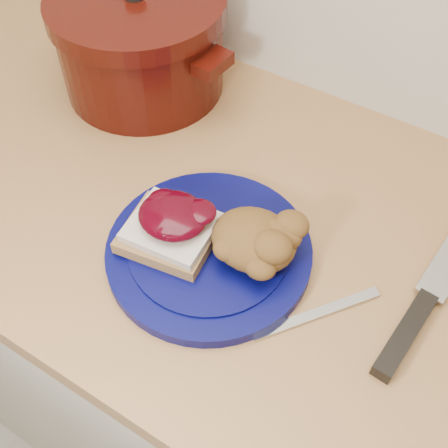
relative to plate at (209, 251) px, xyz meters
The scene contains 8 objects.
base_cabinet 0.49m from the plate, 113.39° to the left, with size 4.00×0.60×0.86m, color beige.
plate is the anchor object (origin of this frame).
sandwich 0.06m from the plate, 162.90° to the right, with size 0.12×0.11×0.06m.
stuffing_mound 0.07m from the plate, 20.82° to the left, with size 0.11×0.09×0.05m, color brown.
chef_knife 0.27m from the plate, 14.16° to the left, with size 0.06×0.33×0.02m.
butter_knife 0.16m from the plate, ahead, with size 0.17×0.01×0.00m, color silver.
dutch_oven 0.37m from the plate, 139.62° to the left, with size 0.32×0.29×0.17m.
pepper_grinder 0.44m from the plate, 137.38° to the left, with size 0.07×0.07×0.13m.
Camera 1 is at (0.27, 1.08, 1.49)m, focal length 45.00 mm.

